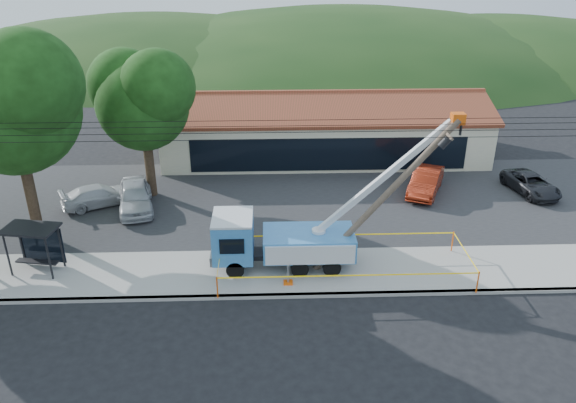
% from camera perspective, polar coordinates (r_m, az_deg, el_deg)
% --- Properties ---
extents(ground, '(120.00, 120.00, 0.00)m').
position_cam_1_polar(ground, '(23.18, -1.92, -12.70)').
color(ground, black).
rests_on(ground, ground).
extents(curb, '(60.00, 0.25, 0.15)m').
position_cam_1_polar(curb, '(24.83, -1.95, -9.59)').
color(curb, '#A7A39C').
rests_on(curb, ground).
extents(sidewalk, '(60.00, 4.00, 0.15)m').
position_cam_1_polar(sidewalk, '(26.41, -1.97, -7.23)').
color(sidewalk, '#A7A39C').
rests_on(sidewalk, ground).
extents(parking_lot, '(60.00, 12.00, 0.10)m').
position_cam_1_polar(parking_lot, '(33.45, -2.03, 0.12)').
color(parking_lot, '#28282B').
rests_on(parking_lot, ground).
extents(strip_mall, '(22.50, 8.53, 4.67)m').
position_cam_1_polar(strip_mall, '(40.40, 3.61, 7.38)').
color(strip_mall, beige).
rests_on(strip_mall, ground).
extents(tree_west_near, '(7.56, 6.72, 10.80)m').
position_cam_1_polar(tree_west_near, '(29.71, -26.43, 9.57)').
color(tree_west_near, '#332316').
rests_on(tree_west_near, ground).
extents(tree_lot, '(6.30, 5.60, 8.94)m').
position_cam_1_polar(tree_lot, '(33.07, -14.63, 10.38)').
color(tree_lot, '#332316').
rests_on(tree_lot, ground).
extents(hill_west, '(78.40, 56.00, 28.00)m').
position_cam_1_polar(hill_west, '(76.16, -13.85, 13.78)').
color(hill_west, '#173714').
rests_on(hill_west, ground).
extents(hill_center, '(89.60, 64.00, 32.00)m').
position_cam_1_polar(hill_center, '(75.30, 5.72, 14.24)').
color(hill_center, '#173714').
rests_on(hill_center, ground).
extents(hill_east, '(72.80, 52.00, 26.00)m').
position_cam_1_polar(hill_east, '(80.41, 20.41, 13.54)').
color(hill_east, '#173714').
rests_on(hill_east, ground).
extents(utility_truck, '(11.03, 3.54, 7.42)m').
position_cam_1_polar(utility_truck, '(26.13, -0.78, -3.83)').
color(utility_truck, black).
rests_on(utility_truck, ground).
extents(leaning_pole, '(6.15, 1.67, 7.36)m').
position_cam_1_polar(leaning_pole, '(25.24, 10.36, 1.11)').
color(leaning_pole, brown).
rests_on(leaning_pole, ground).
extents(bus_shelter, '(2.59, 1.85, 2.28)m').
position_cam_1_polar(bus_shelter, '(28.20, -24.39, -3.38)').
color(bus_shelter, black).
rests_on(bus_shelter, ground).
extents(caution_tape, '(11.34, 3.69, 1.07)m').
position_cam_1_polar(caution_tape, '(25.95, 5.65, -5.75)').
color(caution_tape, '#FA580D').
rests_on(caution_tape, ground).
extents(car_silver, '(2.85, 4.92, 1.57)m').
position_cam_1_polar(car_silver, '(33.49, -15.10, -0.86)').
color(car_silver, '#B8BBC0').
rests_on(car_silver, ground).
extents(car_red, '(3.25, 4.68, 1.46)m').
position_cam_1_polar(car_red, '(35.40, 13.68, 0.76)').
color(car_red, maroon).
rests_on(car_red, ground).
extents(car_white, '(4.50, 3.50, 1.22)m').
position_cam_1_polar(car_white, '(34.59, -18.54, -0.47)').
color(car_white, silver).
rests_on(car_white, ground).
extents(car_dark, '(2.74, 4.49, 1.16)m').
position_cam_1_polar(car_dark, '(37.42, 23.28, 0.70)').
color(car_dark, black).
rests_on(car_dark, ground).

